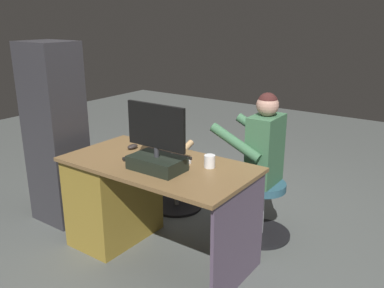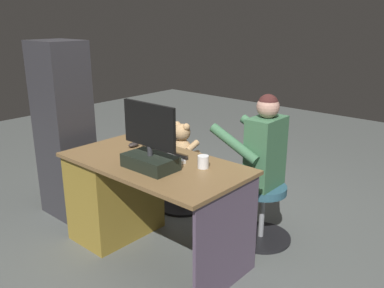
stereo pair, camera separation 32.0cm
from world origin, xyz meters
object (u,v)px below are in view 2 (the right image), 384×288
(computer_mouse, at_px, (134,145))
(visitor_chair, at_px, (262,210))
(person, at_px, (256,156))
(teddy_bear, at_px, (183,143))
(tv_remote, at_px, (131,156))
(cup, at_px, (203,162))
(keyboard, at_px, (161,155))
(monitor, at_px, (150,150))
(desk, at_px, (124,192))
(office_chair_teddy, at_px, (182,181))

(computer_mouse, distance_m, visitor_chair, 1.16)
(computer_mouse, bearing_deg, person, -143.64)
(teddy_bear, bearing_deg, tv_remote, 104.04)
(tv_remote, bearing_deg, computer_mouse, -13.09)
(cup, distance_m, teddy_bear, 0.97)
(tv_remote, height_order, person, person)
(keyboard, relative_size, computer_mouse, 4.38)
(keyboard, height_order, person, person)
(monitor, bearing_deg, person, -112.20)
(cup, bearing_deg, tv_remote, 18.96)
(cup, height_order, teddy_bear, cup)
(desk, relative_size, visitor_chair, 2.86)
(desk, height_order, visitor_chair, desk)
(computer_mouse, height_order, person, person)
(tv_remote, bearing_deg, desk, 16.00)
(teddy_bear, bearing_deg, cup, 141.13)
(person, bearing_deg, tv_remote, 51.14)
(keyboard, bearing_deg, tv_remote, 49.55)
(office_chair_teddy, bearing_deg, tv_remote, 104.25)
(computer_mouse, relative_size, teddy_bear, 0.27)
(desk, height_order, person, person)
(desk, height_order, keyboard, keyboard)
(teddy_bear, bearing_deg, monitor, 119.38)
(cup, xyz_separation_m, visitor_chair, (-0.15, -0.57, -0.53))
(desk, bearing_deg, visitor_chair, -140.80)
(teddy_bear, bearing_deg, office_chair_teddy, 90.00)
(office_chair_teddy, xyz_separation_m, person, (-0.81, 0.01, 0.44))
(cup, bearing_deg, person, -96.60)
(visitor_chair, bearing_deg, tv_remote, 47.57)
(cup, relative_size, office_chair_teddy, 0.18)
(monitor, xyz_separation_m, tv_remote, (0.28, -0.06, -0.12))
(monitor, height_order, teddy_bear, monitor)
(tv_remote, relative_size, office_chair_teddy, 0.31)
(office_chair_teddy, bearing_deg, keyboard, 119.85)
(computer_mouse, bearing_deg, keyboard, 178.70)
(tv_remote, xyz_separation_m, office_chair_teddy, (0.20, -0.77, -0.50))
(monitor, xyz_separation_m, cup, (-0.27, -0.24, -0.09))
(keyboard, xyz_separation_m, computer_mouse, (0.32, -0.01, 0.01))
(keyboard, height_order, office_chair_teddy, keyboard)
(teddy_bear, bearing_deg, computer_mouse, 92.13)
(desk, relative_size, person, 1.16)
(monitor, bearing_deg, office_chair_teddy, -60.27)
(desk, distance_m, office_chair_teddy, 0.73)
(office_chair_teddy, bearing_deg, computer_mouse, 92.17)
(desk, xyz_separation_m, computer_mouse, (0.00, -0.13, 0.36))
(monitor, bearing_deg, computer_mouse, -27.81)
(desk, distance_m, visitor_chair, 1.12)
(cup, distance_m, tv_remote, 0.58)
(keyboard, height_order, tv_remote, keyboard)
(keyboard, xyz_separation_m, teddy_bear, (0.34, -0.61, -0.12))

